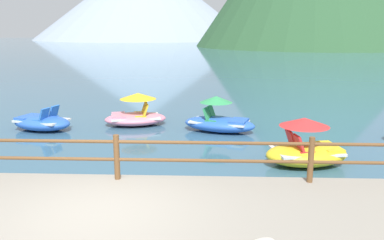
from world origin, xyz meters
name	(u,v)px	position (x,y,z in m)	size (l,w,h in m)	color
ground_plane	(193,59)	(0.00, 40.00, 0.00)	(200.00, 200.00, 0.00)	#38607A
dock_railing	(117,153)	(0.00, 1.55, 0.98)	(23.92, 0.12, 0.95)	brown
pedal_boat_3	(219,120)	(2.24, 7.25, 0.39)	(2.72, 1.88, 1.22)	blue
pedal_boat_4	(136,114)	(-0.79, 8.10, 0.40)	(2.49, 1.87, 1.18)	pink
pedal_boat_5	(42,122)	(-3.93, 7.20, 0.27)	(2.42, 1.85, 0.85)	blue
pedal_boat_6	(306,149)	(4.42, 3.82, 0.44)	(2.36, 1.73, 1.26)	yellow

